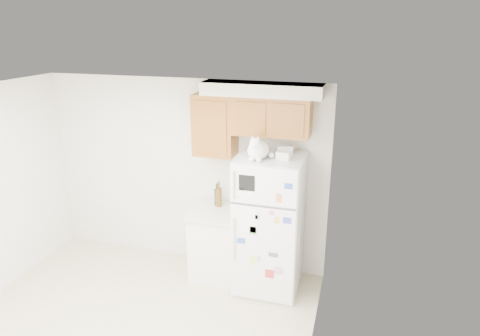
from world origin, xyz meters
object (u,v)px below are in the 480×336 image
at_px(cat, 258,150).
at_px(storage_box_back, 285,149).
at_px(refrigerator, 269,224).
at_px(bottle_amber, 219,194).
at_px(bottle_green, 217,194).
at_px(storage_box_front, 284,156).
at_px(base_counter, 218,242).

xyz_separation_m(cat, storage_box_back, (0.25, 0.30, -0.06)).
relative_size(refrigerator, bottle_amber, 5.08).
bearing_deg(storage_box_back, bottle_green, 161.39).
distance_m(refrigerator, storage_box_front, 0.91).
height_order(storage_box_front, bottle_amber, storage_box_front).
distance_m(refrigerator, bottle_amber, 0.76).
height_order(base_counter, bottle_amber, bottle_amber).
bearing_deg(bottle_green, cat, -29.24).
relative_size(base_counter, storage_box_back, 5.11).
xyz_separation_m(storage_box_back, bottle_amber, (-0.83, 0.02, -0.66)).
bearing_deg(bottle_amber, refrigerator, -15.22).
height_order(base_counter, bottle_green, bottle_green).
bearing_deg(bottle_green, storage_box_front, -16.63).
bearing_deg(refrigerator, bottle_green, 163.91).
relative_size(storage_box_back, bottle_amber, 0.54).
height_order(cat, bottle_amber, cat).
bearing_deg(storage_box_front, bottle_green, 172.72).
bearing_deg(bottle_amber, storage_box_back, -1.33).
height_order(storage_box_back, bottle_green, storage_box_back).
distance_m(base_counter, cat, 1.48).
xyz_separation_m(storage_box_front, bottle_amber, (-0.86, 0.25, -0.66)).
relative_size(refrigerator, storage_box_back, 9.44).
height_order(base_counter, storage_box_back, storage_box_back).
bearing_deg(storage_box_back, base_counter, 170.90).
xyz_separation_m(refrigerator, storage_box_back, (0.13, 0.17, 0.90)).
bearing_deg(bottle_green, bottle_amber, -32.51).
xyz_separation_m(cat, storage_box_front, (0.28, 0.08, -0.07)).
distance_m(base_counter, bottle_amber, 0.64).
relative_size(cat, bottle_green, 1.44).
xyz_separation_m(refrigerator, cat, (-0.12, -0.13, 0.96)).
height_order(base_counter, storage_box_front, storage_box_front).
relative_size(refrigerator, cat, 3.98).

